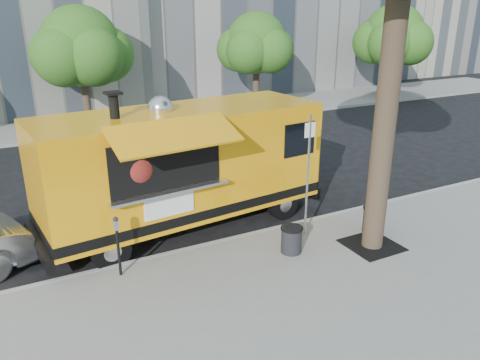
% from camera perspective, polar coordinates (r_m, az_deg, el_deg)
% --- Properties ---
extents(ground, '(120.00, 120.00, 0.00)m').
position_cam_1_polar(ground, '(12.40, -2.22, -5.79)').
color(ground, black).
rests_on(ground, ground).
extents(sidewalk, '(60.00, 6.00, 0.15)m').
position_cam_1_polar(sidewalk, '(9.39, 8.70, -14.79)').
color(sidewalk, gray).
rests_on(sidewalk, ground).
extents(curb, '(60.00, 0.14, 0.16)m').
position_cam_1_polar(curb, '(11.62, -0.23, -7.23)').
color(curb, '#999993').
rests_on(curb, ground).
extents(far_sidewalk, '(60.00, 5.00, 0.15)m').
position_cam_1_polar(far_sidewalk, '(24.66, -15.93, 6.82)').
color(far_sidewalk, gray).
rests_on(far_sidewalk, ground).
extents(tree_well, '(1.20, 1.20, 0.02)m').
position_cam_1_polar(tree_well, '(11.61, 15.75, -7.64)').
color(tree_well, black).
rests_on(tree_well, sidewalk).
extents(far_tree_b, '(3.60, 3.60, 5.50)m').
position_cam_1_polar(far_tree_b, '(23.17, -18.88, 15.15)').
color(far_tree_b, '#33261C').
rests_on(far_tree_b, far_sidewalk).
extents(far_tree_c, '(3.24, 3.24, 5.21)m').
position_cam_1_polar(far_tree_c, '(25.92, 2.03, 16.32)').
color(far_tree_c, '#33261C').
rests_on(far_tree_c, far_sidewalk).
extents(far_tree_d, '(3.78, 3.78, 5.64)m').
position_cam_1_polar(far_tree_d, '(32.17, 18.24, 16.42)').
color(far_tree_d, '#33261C').
rests_on(far_tree_d, far_sidewalk).
extents(sign_post, '(0.28, 0.06, 3.00)m').
position_cam_1_polar(sign_post, '(11.20, 8.29, 1.33)').
color(sign_post, silver).
rests_on(sign_post, sidewalk).
extents(parking_meter, '(0.11, 0.11, 1.33)m').
position_cam_1_polar(parking_meter, '(9.96, -14.72, -7.01)').
color(parking_meter, black).
rests_on(parking_meter, sidewalk).
extents(food_truck, '(7.63, 4.02, 3.68)m').
position_cam_1_polar(food_truck, '(11.86, -7.04, 1.87)').
color(food_truck, '#F59E0C').
rests_on(food_truck, ground).
extents(trash_bin_left, '(0.52, 0.52, 0.62)m').
position_cam_1_polar(trash_bin_left, '(10.81, 6.30, -7.15)').
color(trash_bin_left, black).
rests_on(trash_bin_left, sidewalk).
extents(trash_bin_right, '(0.55, 0.55, 0.66)m').
position_cam_1_polar(trash_bin_right, '(12.14, 15.95, -4.59)').
color(trash_bin_right, black).
rests_on(trash_bin_right, sidewalk).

